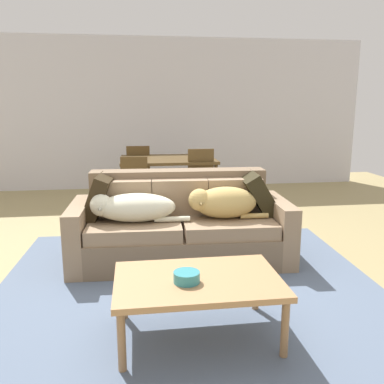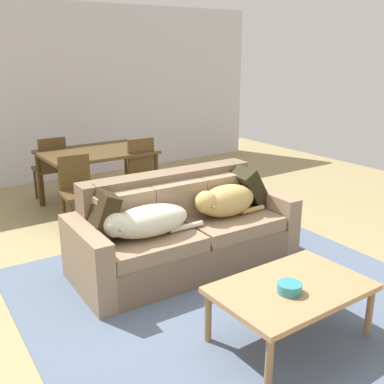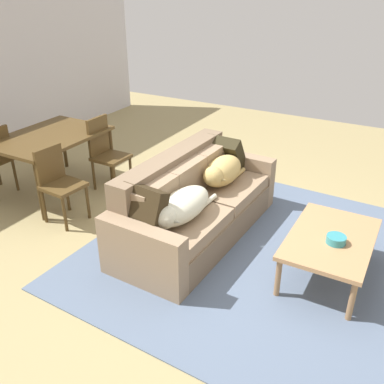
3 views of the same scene
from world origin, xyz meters
TOP-DOWN VIEW (x-y plane):
  - ground_plane at (0.00, 0.00)m, footprint 10.00×10.00m
  - area_rug at (0.16, -0.43)m, footprint 3.38×3.13m
  - couch at (0.16, 0.25)m, footprint 2.16×0.96m
  - dog_on_left_cushion at (-0.32, 0.12)m, footprint 0.93×0.38m
  - dog_on_right_cushion at (0.55, 0.11)m, footprint 0.77×0.35m
  - throw_pillow_by_left_arm at (-0.64, 0.33)m, footprint 0.34×0.47m
  - throw_pillow_by_right_arm at (0.96, 0.27)m, footprint 0.38×0.45m
  - coffee_table at (0.11, -1.19)m, footprint 1.09×0.71m
  - bowl_on_coffee_table at (0.03, -1.25)m, footprint 0.17×0.17m
  - dining_table at (0.21, 2.33)m, footprint 1.37×0.98m
  - dining_chair_near_left at (-0.30, 1.71)m, footprint 0.43×0.43m
  - dining_chair_near_right at (0.63, 1.80)m, footprint 0.41×0.41m

SIDE VIEW (x-z plane):
  - ground_plane at x=0.00m, z-range 0.00..0.00m
  - area_rug at x=0.16m, z-range 0.00..0.01m
  - couch at x=0.16m, z-range -0.10..0.77m
  - coffee_table at x=0.11m, z-range 0.17..0.60m
  - bowl_on_coffee_table at x=0.03m, z-range 0.43..0.50m
  - dining_chair_near_left at x=-0.30m, z-range 0.05..0.91m
  - dining_chair_near_right at x=0.63m, z-range 0.04..0.97m
  - dog_on_left_cushion at x=-0.32m, z-range 0.45..0.73m
  - dog_on_right_cushion at x=0.55m, z-range 0.46..0.77m
  - throw_pillow_by_right_arm at x=0.96m, z-range 0.42..0.87m
  - throw_pillow_by_left_arm at x=-0.64m, z-range 0.42..0.88m
  - dining_table at x=0.21m, z-range 0.31..1.07m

